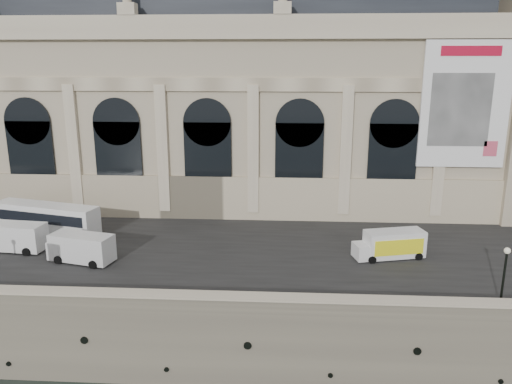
# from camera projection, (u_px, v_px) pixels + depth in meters

# --- Properties ---
(quay) EXTENTS (160.00, 70.00, 6.00)m
(quay) POSITION_uv_depth(u_px,v_px,m) (252.00, 211.00, 69.89)
(quay) COLOR gray
(quay) RESTS_ON ground
(street) EXTENTS (160.00, 24.00, 0.06)m
(street) POSITION_uv_depth(u_px,v_px,m) (238.00, 244.00, 48.84)
(street) COLOR #2D2D2D
(street) RESTS_ON quay
(parapet) EXTENTS (160.00, 1.40, 1.21)m
(parapet) POSITION_uv_depth(u_px,v_px,m) (220.00, 302.00, 35.75)
(parapet) COLOR gray
(parapet) RESTS_ON quay
(museum) EXTENTS (69.00, 18.70, 29.10)m
(museum) POSITION_uv_depth(u_px,v_px,m) (202.00, 92.00, 62.00)
(museum) COLOR #B5A58B
(museum) RESTS_ON quay
(bus_left) EXTENTS (11.57, 5.05, 3.34)m
(bus_left) POSITION_uv_depth(u_px,v_px,m) (47.00, 218.00, 50.81)
(bus_left) COLOR white
(bus_left) RESTS_ON quay
(van_b) EXTENTS (6.17, 2.94, 2.66)m
(van_b) POSITION_uv_depth(u_px,v_px,m) (11.00, 237.00, 46.96)
(van_b) COLOR white
(van_b) RESTS_ON quay
(van_c) EXTENTS (6.15, 3.50, 2.58)m
(van_c) POSITION_uv_depth(u_px,v_px,m) (79.00, 248.00, 44.34)
(van_c) COLOR silver
(van_c) RESTS_ON quay
(box_truck) EXTENTS (6.68, 3.49, 2.57)m
(box_truck) POSITION_uv_depth(u_px,v_px,m) (390.00, 245.00, 45.15)
(box_truck) COLOR white
(box_truck) RESTS_ON quay
(lamp_right) EXTENTS (0.46, 0.46, 4.52)m
(lamp_right) POSITION_uv_depth(u_px,v_px,m) (504.00, 277.00, 36.07)
(lamp_right) COLOR black
(lamp_right) RESTS_ON quay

